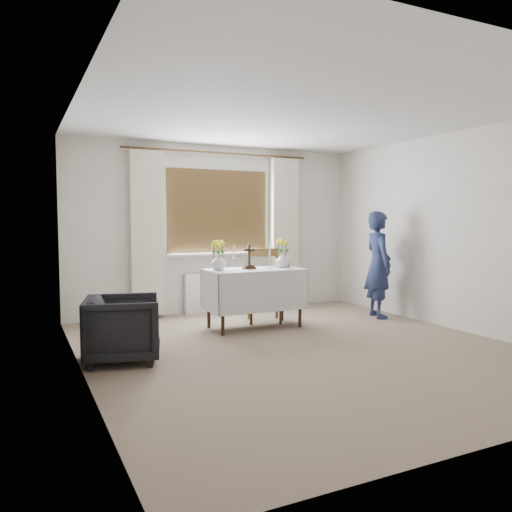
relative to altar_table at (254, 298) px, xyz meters
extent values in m
plane|color=gray|center=(0.00, -1.20, -0.38)|extent=(5.00, 5.00, 0.00)
cube|color=white|center=(0.00, 0.00, 0.00)|extent=(1.24, 0.64, 0.76)
imported|color=black|center=(-1.84, -0.83, -0.05)|extent=(0.86, 0.84, 0.65)
imported|color=navy|center=(1.89, -0.15, 0.38)|extent=(0.49, 0.63, 1.52)
cube|color=silver|center=(0.00, 1.22, -0.08)|extent=(1.10, 0.10, 0.60)
imported|color=silver|center=(-0.47, 0.06, 0.48)|extent=(0.21, 0.21, 0.20)
imported|color=silver|center=(0.42, 0.02, 0.48)|extent=(0.24, 0.24, 0.20)
cylinder|color=brown|center=(0.48, 0.13, 0.42)|extent=(0.22, 0.22, 0.08)
camera|label=1|loc=(-2.77, -5.75, 1.01)|focal=35.00mm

